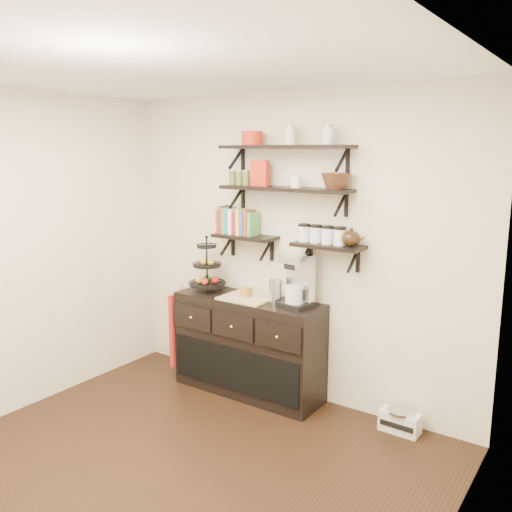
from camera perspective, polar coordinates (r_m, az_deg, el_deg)
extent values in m
plane|color=black|center=(4.01, -10.49, -22.53)|extent=(3.50, 3.50, 0.00)
cube|color=white|center=(3.38, -12.19, 19.20)|extent=(3.50, 3.50, 0.02)
cube|color=beige|center=(4.81, 3.79, 0.78)|extent=(3.50, 0.02, 2.70)
cube|color=beige|center=(2.56, 17.66, -9.07)|extent=(0.02, 3.50, 2.70)
cube|color=black|center=(4.62, 3.05, 11.41)|extent=(1.20, 0.27, 0.03)
cube|color=black|center=(5.00, -1.39, 10.08)|extent=(0.02, 0.03, 0.20)
cube|color=black|center=(4.48, 9.63, 9.81)|extent=(0.02, 0.03, 0.20)
cube|color=black|center=(4.63, 3.01, 7.07)|extent=(1.20, 0.27, 0.03)
cube|color=black|center=(5.02, -1.37, 6.08)|extent=(0.02, 0.03, 0.20)
cube|color=black|center=(4.50, 9.48, 5.34)|extent=(0.02, 0.03, 0.20)
cube|color=black|center=(4.92, -1.16, 2.04)|extent=(0.60, 0.25, 0.03)
cube|color=black|center=(5.15, -2.43, 1.16)|extent=(0.02, 0.03, 0.20)
cube|color=black|center=(4.90, 1.69, 0.65)|extent=(0.03, 0.03, 0.20)
cube|color=black|center=(4.49, 7.59, 1.07)|extent=(0.60, 0.25, 0.03)
cube|color=black|center=(4.70, 5.78, 0.15)|extent=(0.03, 0.03, 0.20)
cube|color=black|center=(4.51, 10.68, -0.46)|extent=(0.02, 0.03, 0.20)
cube|color=red|center=(5.06, -3.51, 3.59)|extent=(0.02, 0.15, 0.20)
cube|color=#236437|center=(5.04, -3.22, 3.79)|extent=(0.03, 0.15, 0.24)
cube|color=#E65927|center=(5.01, -2.87, 3.59)|extent=(0.04, 0.15, 0.21)
cube|color=teal|center=(4.99, -2.54, 3.79)|extent=(0.03, 0.15, 0.25)
cube|color=#FCE4CE|center=(4.97, -2.22, 3.59)|extent=(0.03, 0.15, 0.22)
cube|color=maroon|center=(4.95, -1.85, 3.79)|extent=(0.04, 0.15, 0.26)
cube|color=yellow|center=(4.93, -1.50, 3.58)|extent=(0.03, 0.15, 0.23)
cube|color=#3B518F|center=(4.91, -1.16, 3.38)|extent=(0.03, 0.15, 0.20)
cube|color=#994025|center=(4.88, -0.77, 3.58)|extent=(0.04, 0.15, 0.24)
cube|color=#51984D|center=(4.86, -0.39, 3.37)|extent=(0.03, 0.15, 0.21)
cylinder|color=silver|center=(4.58, 5.08, 2.35)|extent=(0.10, 0.10, 0.13)
cylinder|color=silver|center=(4.53, 6.30, 2.22)|extent=(0.10, 0.10, 0.13)
cylinder|color=silver|center=(4.48, 7.53, 2.09)|extent=(0.10, 0.10, 0.13)
cylinder|color=silver|center=(4.43, 8.80, 1.96)|extent=(0.10, 0.10, 0.13)
cube|color=black|center=(5.02, -0.79, -9.41)|extent=(1.40, 0.45, 0.90)
cube|color=tan|center=(4.88, -0.80, -4.37)|extent=(0.45, 0.41, 0.02)
sphere|color=gold|center=(5.02, -6.87, -6.46)|extent=(0.04, 0.04, 0.04)
sphere|color=gold|center=(4.74, -2.59, -7.47)|extent=(0.04, 0.04, 0.04)
sphere|color=gold|center=(4.49, 2.22, -8.55)|extent=(0.04, 0.04, 0.04)
cylinder|color=black|center=(5.10, -5.19, -0.91)|extent=(0.02, 0.02, 0.50)
cylinder|color=black|center=(5.15, -5.15, -2.99)|extent=(0.34, 0.34, 0.01)
cylinder|color=black|center=(5.11, -5.18, -1.02)|extent=(0.26, 0.26, 0.02)
cylinder|color=black|center=(5.07, -5.22, 0.98)|extent=(0.18, 0.18, 0.02)
sphere|color=#B21914|center=(5.13, -4.35, -2.56)|extent=(0.07, 0.07, 0.07)
sphere|color=gold|center=(5.12, -5.54, -0.58)|extent=(0.06, 0.06, 0.06)
cube|color=#996723|center=(4.88, -1.03, -3.78)|extent=(0.08, 0.08, 0.08)
cube|color=black|center=(4.62, 4.20, -5.11)|extent=(0.28, 0.26, 0.04)
cube|color=silver|center=(4.63, 4.72, -2.64)|extent=(0.26, 0.13, 0.38)
cube|color=silver|center=(4.52, 4.27, -0.37)|extent=(0.28, 0.26, 0.08)
cylinder|color=silver|center=(4.57, 4.07, -4.04)|extent=(0.18, 0.18, 0.14)
cylinder|color=silver|center=(4.67, 2.07, -3.78)|extent=(0.11, 0.11, 0.22)
cube|color=#9F2211|center=(5.36, -7.85, -7.49)|extent=(0.04, 0.31, 0.71)
cube|color=silver|center=(4.65, 14.91, -16.51)|extent=(0.32, 0.16, 0.17)
cylinder|color=silver|center=(4.61, 14.97, -15.48)|extent=(0.21, 0.21, 0.02)
cube|color=black|center=(4.58, 14.54, -16.95)|extent=(0.27, 0.02, 0.04)
cube|color=red|center=(4.76, 0.40, 8.70)|extent=(0.16, 0.07, 0.22)
cylinder|color=white|center=(4.56, 4.26, 7.79)|extent=(0.09, 0.09, 0.10)
cylinder|color=red|center=(4.80, -0.42, 12.31)|extent=(0.18, 0.18, 0.12)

